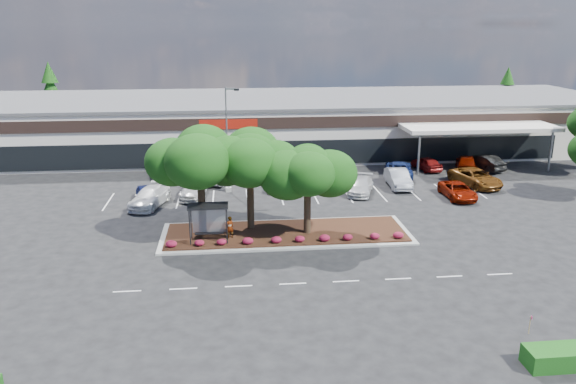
{
  "coord_description": "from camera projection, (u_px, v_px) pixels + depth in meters",
  "views": [
    {
      "loc": [
        -5.79,
        -34.02,
        14.74
      ],
      "look_at": [
        -1.63,
        6.2,
        2.6
      ],
      "focal_mm": 35.0,
      "sensor_mm": 36.0,
      "label": 1
    }
  ],
  "objects": [
    {
      "name": "light_pole",
      "position": [
        228.0,
        147.0,
        50.19
      ],
      "size": [
        1.43,
        0.63,
        9.47
      ],
      "rotation": [
        0.0,
        0.0,
        0.2
      ],
      "color": "#9E9F9A",
      "rests_on": "ground"
    },
    {
      "name": "car_10",
      "position": [
        207.0,
        168.0,
        57.06
      ],
      "size": [
        4.12,
        5.71,
        1.44
      ],
      "primitive_type": "imported",
      "rotation": [
        0.0,
        0.0,
        3.51
      ],
      "color": "#653908",
      "rests_on": "ground"
    },
    {
      "name": "lane_markings",
      "position": [
        300.0,
        207.0,
        47.13
      ],
      "size": [
        33.12,
        20.06,
        0.01
      ],
      "color": "silver",
      "rests_on": "ground"
    },
    {
      "name": "conifer_north_west",
      "position": [
        52.0,
        98.0,
        76.64
      ],
      "size": [
        4.4,
        4.4,
        10.0
      ],
      "primitive_type": "cone",
      "color": "#0F360D",
      "rests_on": "ground"
    },
    {
      "name": "car_16",
      "position": [
        466.0,
        163.0,
        58.41
      ],
      "size": [
        3.75,
        5.42,
        1.71
      ],
      "primitive_type": "imported",
      "rotation": [
        0.0,
        0.0,
        2.76
      ],
      "color": "#630F02",
      "rests_on": "ground"
    },
    {
      "name": "island_tree_mid",
      "position": [
        250.0,
        180.0,
        40.6
      ],
      "size": [
        6.6,
        6.6,
        7.32
      ],
      "primitive_type": null,
      "color": "#0F360D",
      "rests_on": "landscape_island"
    },
    {
      "name": "car_6",
      "position": [
        398.0,
        178.0,
        52.68
      ],
      "size": [
        2.05,
        5.13,
        1.66
      ],
      "primitive_type": "imported",
      "rotation": [
        0.0,
        0.0,
        -0.06
      ],
      "color": "#9B9DA7",
      "rests_on": "ground"
    },
    {
      "name": "car_4",
      "position": [
        293.0,
        182.0,
        51.88
      ],
      "size": [
        2.64,
        5.07,
        1.4
      ],
      "primitive_type": "imported",
      "rotation": [
        0.0,
        0.0,
        -0.15
      ],
      "color": "#672007",
      "rests_on": "ground"
    },
    {
      "name": "car_7",
      "position": [
        458.0,
        191.0,
        49.33
      ],
      "size": [
        2.28,
        4.86,
        1.35
      ],
      "primitive_type": "imported",
      "rotation": [
        0.0,
        0.0,
        -0.01
      ],
      "color": "maroon",
      "rests_on": "ground"
    },
    {
      "name": "car_14",
      "position": [
        399.0,
        169.0,
        56.34
      ],
      "size": [
        3.83,
        6.0,
        1.54
      ],
      "primitive_type": "imported",
      "rotation": [
        0.0,
        0.0,
        2.9
      ],
      "color": "navy",
      "rests_on": "ground"
    },
    {
      "name": "person_waiting",
      "position": [
        230.0,
        227.0,
        39.4
      ],
      "size": [
        0.68,
        0.57,
        1.58
      ],
      "primitive_type": "imported",
      "rotation": [
        0.0,
        0.0,
        3.54
      ],
      "color": "#594C47",
      "rests_on": "landscape_island"
    },
    {
      "name": "ground",
      "position": [
        322.0,
        255.0,
        37.22
      ],
      "size": [
        160.0,
        160.0,
        0.0
      ],
      "primitive_type": "plane",
      "color": "black",
      "rests_on": "ground"
    },
    {
      "name": "island_tree_west",
      "position": [
        201.0,
        180.0,
        39.51
      ],
      "size": [
        7.2,
        7.2,
        7.89
      ],
      "primitive_type": null,
      "color": "#0F360D",
      "rests_on": "landscape_island"
    },
    {
      "name": "car_2",
      "position": [
        194.0,
        189.0,
        49.71
      ],
      "size": [
        2.49,
        5.26,
        1.48
      ],
      "primitive_type": "imported",
      "rotation": [
        0.0,
        0.0,
        -0.08
      ],
      "color": "#BBBBBB",
      "rests_on": "ground"
    },
    {
      "name": "car_3",
      "position": [
        280.0,
        182.0,
        51.92
      ],
      "size": [
        3.0,
        4.61,
        1.46
      ],
      "primitive_type": "imported",
      "rotation": [
        0.0,
        0.0,
        -0.33
      ],
      "color": "#154B17",
      "rests_on": "ground"
    },
    {
      "name": "car_8",
      "position": [
        476.0,
        178.0,
        52.99
      ],
      "size": [
        4.09,
        6.26,
        1.6
      ],
      "primitive_type": "imported",
      "rotation": [
        0.0,
        0.0,
        0.27
      ],
      "color": "brown",
      "rests_on": "ground"
    },
    {
      "name": "car_1",
      "position": [
        146.0,
        194.0,
        48.31
      ],
      "size": [
        2.41,
        4.2,
        1.34
      ],
      "primitive_type": "imported",
      "rotation": [
        0.0,
        0.0,
        0.22
      ],
      "color": "navy",
      "rests_on": "ground"
    },
    {
      "name": "bus_shelter",
      "position": [
        208.0,
        212.0,
        38.62
      ],
      "size": [
        2.75,
        1.55,
        2.59
      ],
      "color": "black",
      "rests_on": "landscape_island"
    },
    {
      "name": "landscape_island",
      "position": [
        286.0,
        233.0,
        40.79
      ],
      "size": [
        18.0,
        6.0,
        0.26
      ],
      "color": "#9E9F9A",
      "rests_on": "ground"
    },
    {
      "name": "shrub_row",
      "position": [
        289.0,
        239.0,
        38.68
      ],
      "size": [
        17.0,
        0.8,
        0.5
      ],
      "primitive_type": null,
      "color": "maroon",
      "rests_on": "landscape_island"
    },
    {
      "name": "car_9",
      "position": [
        166.0,
        168.0,
        56.36
      ],
      "size": [
        2.27,
        5.1,
        1.7
      ],
      "primitive_type": "imported",
      "rotation": [
        0.0,
        0.0,
        3.19
      ],
      "color": "navy",
      "rests_on": "ground"
    },
    {
      "name": "car_5",
      "position": [
        361.0,
        186.0,
        50.68
      ],
      "size": [
        3.51,
        5.19,
        1.4
      ],
      "primitive_type": "imported",
      "rotation": [
        0.0,
        0.0,
        -0.36
      ],
      "color": "silver",
      "rests_on": "ground"
    },
    {
      "name": "survey_stake",
      "position": [
        530.0,
        322.0,
        27.63
      ],
      "size": [
        0.08,
        0.14,
        0.99
      ],
      "color": "tan",
      "rests_on": "ground"
    },
    {
      "name": "car_15",
      "position": [
        427.0,
        163.0,
        58.79
      ],
      "size": [
        2.47,
        4.48,
        1.44
      ],
      "primitive_type": "imported",
      "rotation": [
        0.0,
        0.0,
        3.33
      ],
      "color": "maroon",
      "rests_on": "ground"
    },
    {
      "name": "car_0",
      "position": [
        150.0,
        197.0,
        47.13
      ],
      "size": [
        3.61,
        5.71,
        1.54
      ],
      "primitive_type": "imported",
      "rotation": [
        0.0,
        0.0,
        -0.3
      ],
      "color": "white",
      "rests_on": "ground"
    },
    {
      "name": "island_tree_east",
      "position": [
        308.0,
        189.0,
        39.68
      ],
      "size": [
        5.8,
        5.8,
        6.5
      ],
      "primitive_type": null,
      "color": "#0F360D",
      "rests_on": "landscape_island"
    },
    {
      "name": "conifer_north_east",
      "position": [
        506.0,
        98.0,
        81.19
      ],
      "size": [
        3.96,
        3.96,
        9.0
      ],
      "primitive_type": "cone",
      "color": "#0F360D",
      "rests_on": "ground"
    },
    {
      "name": "retail_store",
      "position": [
        278.0,
        123.0,
        68.62
      ],
      "size": [
        80.4,
        25.2,
        6.25
      ],
      "color": "silver",
      "rests_on": "ground"
    },
    {
      "name": "car_12",
      "position": [
        272.0,
        171.0,
        55.51
      ],
      "size": [
        2.7,
        4.6,
        1.47
      ],
      "primitive_type": "imported",
      "rotation": [
        0.0,
        0.0,
        3.38
      ],
      "color": "#195121",
      "rests_on": "ground"
    },
    {
      "name": "car_11",
      "position": [
        220.0,
        175.0,
        54.09
      ],
      "size": [
        2.65,
        4.73,
        1.48
      ],
      "primitive_type": "imported",
      "rotation": [
        0.0,
        0.0,
        2.89
      ],
      "color": "#B9BCC5",
      "rests_on": "ground"
    },
    {
      "name": "car_17",
      "position": [
        482.0,
        162.0,
        58.84
      ],
      "size": [
        3.54,
        5.32,
        1.66
      ],
      "primitive_type": "imported",
      "rotation": [
        0.0,
        0.0,
        3.53
      ],
      "color": "black",
      "rests_on": "ground"
    }
  ]
}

